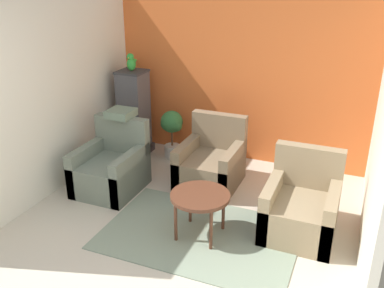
% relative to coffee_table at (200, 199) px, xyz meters
% --- Properties ---
extents(wall_back_accent, '(3.84, 0.06, 2.56)m').
position_rel_coffee_table_xyz_m(wall_back_accent, '(-0.25, 2.18, 0.82)').
color(wall_back_accent, orange).
rests_on(wall_back_accent, ground_plane).
extents(wall_left, '(0.06, 3.56, 2.56)m').
position_rel_coffee_table_xyz_m(wall_left, '(-2.14, 0.37, 0.82)').
color(wall_left, silver).
rests_on(wall_left, ground_plane).
extents(wall_right, '(0.06, 3.56, 2.56)m').
position_rel_coffee_table_xyz_m(wall_right, '(1.64, 0.37, 0.82)').
color(wall_right, silver).
rests_on(wall_right, ground_plane).
extents(area_rug, '(2.09, 1.40, 0.01)m').
position_rel_coffee_table_xyz_m(area_rug, '(0.00, 0.00, -0.45)').
color(area_rug, gray).
rests_on(area_rug, ground_plane).
extents(coffee_table, '(0.64, 0.64, 0.51)m').
position_rel_coffee_table_xyz_m(coffee_table, '(0.00, 0.00, 0.00)').
color(coffee_table, '#512D1E').
rests_on(coffee_table, ground_plane).
extents(armchair_left, '(0.75, 0.84, 0.90)m').
position_rel_coffee_table_xyz_m(armchair_left, '(-1.45, 0.55, -0.17)').
color(armchair_left, slate).
rests_on(armchair_left, ground_plane).
extents(armchair_right, '(0.75, 0.84, 0.90)m').
position_rel_coffee_table_xyz_m(armchair_right, '(0.98, 0.49, -0.17)').
color(armchair_right, '#8E7A5B').
rests_on(armchair_right, ground_plane).
extents(armchair_middle, '(0.75, 0.84, 0.90)m').
position_rel_coffee_table_xyz_m(armchair_middle, '(-0.31, 1.17, -0.17)').
color(armchair_middle, '#7A664C').
rests_on(armchair_middle, ground_plane).
extents(birdcage, '(0.44, 0.44, 1.30)m').
position_rel_coffee_table_xyz_m(birdcage, '(-1.75, 1.70, 0.18)').
color(birdcage, '#353539').
rests_on(birdcage, ground_plane).
extents(parrot, '(0.12, 0.22, 0.26)m').
position_rel_coffee_table_xyz_m(parrot, '(-1.75, 1.71, 0.97)').
color(parrot, green).
rests_on(parrot, birdcage).
extents(potted_plant, '(0.36, 0.33, 0.74)m').
position_rel_coffee_table_xyz_m(potted_plant, '(-1.15, 1.76, 0.02)').
color(potted_plant, beige).
rests_on(potted_plant, ground_plane).
extents(throw_pillow, '(0.33, 0.33, 0.10)m').
position_rel_coffee_table_xyz_m(throw_pillow, '(-1.45, 0.86, 0.49)').
color(throw_pillow, slate).
rests_on(throw_pillow, armchair_left).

